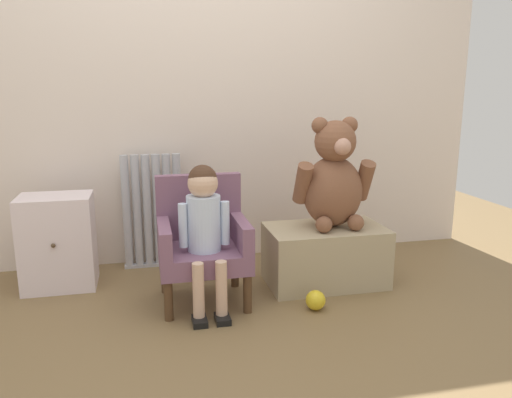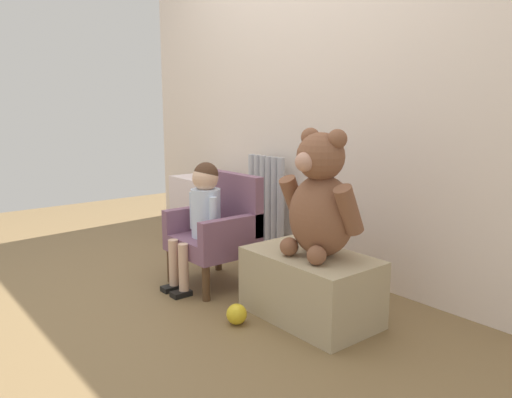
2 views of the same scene
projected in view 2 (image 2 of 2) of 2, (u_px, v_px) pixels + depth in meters
name	position (u px, v px, depth m)	size (l,w,h in m)	color
ground_plane	(154.00, 302.00, 2.70)	(6.00, 6.00, 0.00)	brown
back_wall	(309.00, 81.00, 3.18)	(3.80, 0.05, 2.40)	silver
radiator	(266.00, 207.00, 3.47)	(0.37, 0.05, 0.71)	#B3B5BD
small_dresser	(199.00, 211.00, 3.76)	(0.39, 0.31, 0.52)	silver
child_armchair	(219.00, 230.00, 2.95)	(0.45, 0.41, 0.65)	#795169
child_figure	(202.00, 207.00, 2.85)	(0.25, 0.35, 0.73)	silver
low_bench	(310.00, 286.00, 2.48)	(0.66, 0.40, 0.33)	tan
large_teddy_bear	(321.00, 201.00, 2.37)	(0.45, 0.31, 0.61)	brown
toy_ball	(237.00, 314.00, 2.42)	(0.10, 0.10, 0.10)	gold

